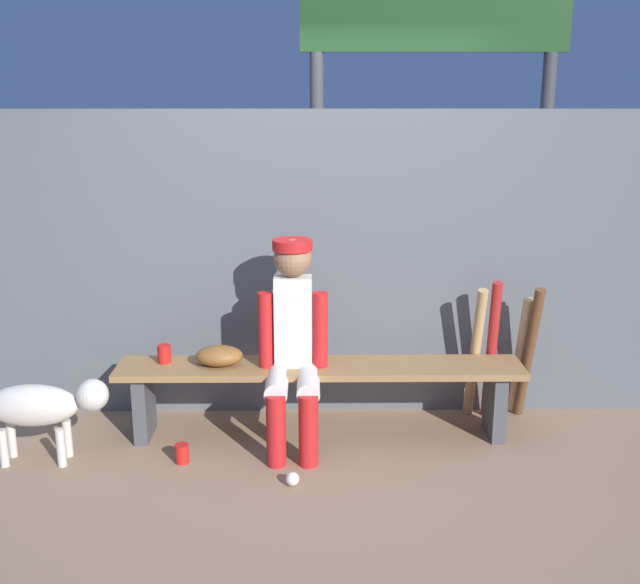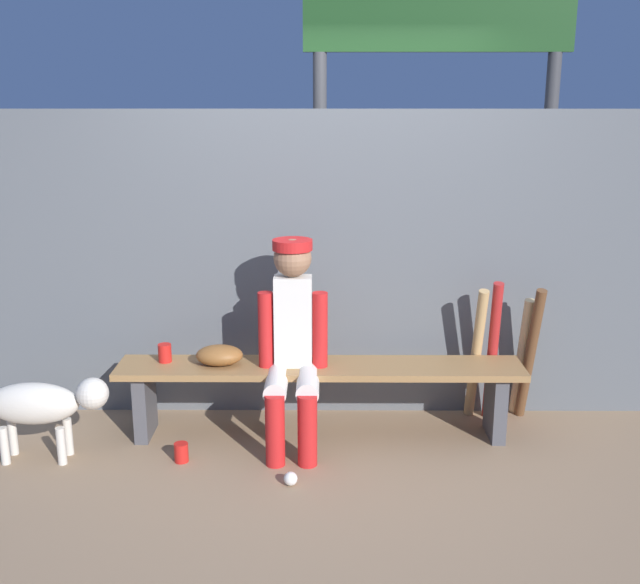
# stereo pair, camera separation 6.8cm
# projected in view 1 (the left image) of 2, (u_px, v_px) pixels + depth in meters

# --- Properties ---
(ground_plane) EXTENTS (30.00, 30.00, 0.00)m
(ground_plane) POSITION_uv_depth(u_px,v_px,m) (320.00, 435.00, 4.62)
(ground_plane) COLOR #937556
(chainlink_fence) EXTENTS (4.69, 0.03, 1.93)m
(chainlink_fence) POSITION_uv_depth(u_px,v_px,m) (319.00, 267.00, 4.76)
(chainlink_fence) COLOR #595E63
(chainlink_fence) RESTS_ON ground_plane
(dugout_bench) EXTENTS (2.42, 0.36, 0.45)m
(dugout_bench) POSITION_uv_depth(u_px,v_px,m) (320.00, 381.00, 4.53)
(dugout_bench) COLOR olive
(dugout_bench) RESTS_ON ground_plane
(player_seated) EXTENTS (0.41, 0.55, 1.22)m
(player_seated) POSITION_uv_depth(u_px,v_px,m) (293.00, 338.00, 4.35)
(player_seated) COLOR silver
(player_seated) RESTS_ON ground_plane
(baseball_glove) EXTENTS (0.28, 0.20, 0.12)m
(baseball_glove) POSITION_uv_depth(u_px,v_px,m) (219.00, 356.00, 4.49)
(baseball_glove) COLOR brown
(baseball_glove) RESTS_ON dugout_bench
(bat_wood_tan) EXTENTS (0.08, 0.28, 0.89)m
(bat_wood_tan) POSITION_uv_depth(u_px,v_px,m) (475.00, 354.00, 4.73)
(bat_wood_tan) COLOR tan
(bat_wood_tan) RESTS_ON ground_plane
(bat_aluminum_red) EXTENTS (0.08, 0.23, 0.93)m
(bat_aluminum_red) POSITION_uv_depth(u_px,v_px,m) (491.00, 351.00, 4.72)
(bat_aluminum_red) COLOR #B22323
(bat_aluminum_red) RESTS_ON ground_plane
(bat_wood_natural) EXTENTS (0.08, 0.23, 0.81)m
(bat_wood_natural) POSITION_uv_depth(u_px,v_px,m) (520.00, 356.00, 4.81)
(bat_wood_natural) COLOR tan
(bat_wood_natural) RESTS_ON ground_plane
(bat_wood_dark) EXTENTS (0.10, 0.27, 0.89)m
(bat_wood_dark) POSITION_uv_depth(u_px,v_px,m) (529.00, 354.00, 4.73)
(bat_wood_dark) COLOR brown
(bat_wood_dark) RESTS_ON ground_plane
(baseball) EXTENTS (0.07, 0.07, 0.07)m
(baseball) POSITION_uv_depth(u_px,v_px,m) (292.00, 479.00, 4.02)
(baseball) COLOR white
(baseball) RESTS_ON ground_plane
(cup_on_ground) EXTENTS (0.08, 0.08, 0.11)m
(cup_on_ground) POSITION_uv_depth(u_px,v_px,m) (182.00, 453.00, 4.27)
(cup_on_ground) COLOR red
(cup_on_ground) RESTS_ON ground_plane
(cup_on_bench) EXTENTS (0.08, 0.08, 0.11)m
(cup_on_bench) POSITION_uv_depth(u_px,v_px,m) (164.00, 354.00, 4.54)
(cup_on_bench) COLOR red
(cup_on_bench) RESTS_ON dugout_bench
(scoreboard) EXTENTS (2.19, 0.27, 3.54)m
(scoreboard) POSITION_uv_depth(u_px,v_px,m) (443.00, 28.00, 5.38)
(scoreboard) COLOR #3F3F42
(scoreboard) RESTS_ON ground_plane
(dog) EXTENTS (0.84, 0.20, 0.49)m
(dog) POSITION_uv_depth(u_px,v_px,m) (42.00, 406.00, 4.21)
(dog) COLOR beige
(dog) RESTS_ON ground_plane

